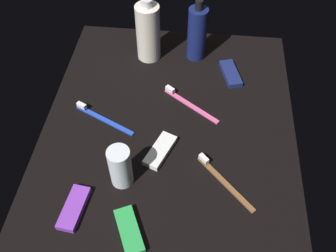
{
  "coord_description": "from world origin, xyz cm",
  "views": [
    {
      "loc": [
        -57.89,
        -5.97,
        74.19
      ],
      "look_at": [
        0.0,
        0.0,
        3.0
      ],
      "focal_mm": 39.98,
      "sensor_mm": 36.0,
      "label": 1
    }
  ],
  "objects_px": {
    "toothbrush_pink": "(188,103)",
    "snack_bar_purple": "(74,208)",
    "toothbrush_brown": "(222,179)",
    "snack_bar_navy": "(230,74)",
    "snack_bar_white": "(160,151)",
    "snack_bar_green": "(129,231)",
    "bodywash_bottle": "(148,32)",
    "deodorant_stick": "(120,167)",
    "lotion_bottle": "(197,33)",
    "toothbrush_blue": "(101,117)"
  },
  "relations": [
    {
      "from": "snack_bar_green",
      "to": "snack_bar_white",
      "type": "bearing_deg",
      "value": -36.15
    },
    {
      "from": "snack_bar_navy",
      "to": "snack_bar_white",
      "type": "xyz_separation_m",
      "value": [
        -0.29,
        0.17,
        0.0
      ]
    },
    {
      "from": "toothbrush_blue",
      "to": "toothbrush_brown",
      "type": "bearing_deg",
      "value": -116.11
    },
    {
      "from": "toothbrush_pink",
      "to": "toothbrush_brown",
      "type": "bearing_deg",
      "value": -157.68
    },
    {
      "from": "bodywash_bottle",
      "to": "snack_bar_purple",
      "type": "relative_size",
      "value": 1.85
    },
    {
      "from": "snack_bar_white",
      "to": "toothbrush_brown",
      "type": "bearing_deg",
      "value": -90.89
    },
    {
      "from": "toothbrush_brown",
      "to": "toothbrush_blue",
      "type": "bearing_deg",
      "value": 63.89
    },
    {
      "from": "snack_bar_white",
      "to": "snack_bar_purple",
      "type": "height_order",
      "value": "same"
    },
    {
      "from": "toothbrush_pink",
      "to": "toothbrush_blue",
      "type": "xyz_separation_m",
      "value": [
        -0.07,
        0.22,
        0.0
      ]
    },
    {
      "from": "bodywash_bottle",
      "to": "toothbrush_blue",
      "type": "bearing_deg",
      "value": 160.92
    },
    {
      "from": "snack_bar_purple",
      "to": "deodorant_stick",
      "type": "bearing_deg",
      "value": -39.78
    },
    {
      "from": "toothbrush_brown",
      "to": "snack_bar_white",
      "type": "relative_size",
      "value": 1.33
    },
    {
      "from": "lotion_bottle",
      "to": "snack_bar_navy",
      "type": "height_order",
      "value": "lotion_bottle"
    },
    {
      "from": "toothbrush_blue",
      "to": "snack_bar_purple",
      "type": "xyz_separation_m",
      "value": [
        -0.26,
        0.0,
        0.0
      ]
    },
    {
      "from": "bodywash_bottle",
      "to": "toothbrush_pink",
      "type": "bearing_deg",
      "value": -145.09
    },
    {
      "from": "snack_bar_purple",
      "to": "toothbrush_brown",
      "type": "bearing_deg",
      "value": -64.37
    },
    {
      "from": "toothbrush_pink",
      "to": "toothbrush_blue",
      "type": "bearing_deg",
      "value": 108.69
    },
    {
      "from": "snack_bar_green",
      "to": "lotion_bottle",
      "type": "bearing_deg",
      "value": -35.53
    },
    {
      "from": "snack_bar_navy",
      "to": "snack_bar_white",
      "type": "distance_m",
      "value": 0.34
    },
    {
      "from": "lotion_bottle",
      "to": "toothbrush_blue",
      "type": "relative_size",
      "value": 1.13
    },
    {
      "from": "toothbrush_brown",
      "to": "snack_bar_green",
      "type": "relative_size",
      "value": 1.33
    },
    {
      "from": "bodywash_bottle",
      "to": "toothbrush_pink",
      "type": "distance_m",
      "value": 0.24
    },
    {
      "from": "lotion_bottle",
      "to": "toothbrush_blue",
      "type": "bearing_deg",
      "value": 140.28
    },
    {
      "from": "snack_bar_white",
      "to": "snack_bar_navy",
      "type": "bearing_deg",
      "value": -8.12
    },
    {
      "from": "toothbrush_pink",
      "to": "snack_bar_white",
      "type": "bearing_deg",
      "value": 161.38
    },
    {
      "from": "toothbrush_pink",
      "to": "snack_bar_white",
      "type": "height_order",
      "value": "toothbrush_pink"
    },
    {
      "from": "snack_bar_navy",
      "to": "snack_bar_white",
      "type": "relative_size",
      "value": 1.0
    },
    {
      "from": "snack_bar_white",
      "to": "lotion_bottle",
      "type": "bearing_deg",
      "value": 12.16
    },
    {
      "from": "lotion_bottle",
      "to": "snack_bar_green",
      "type": "xyz_separation_m",
      "value": [
        -0.58,
        0.11,
        -0.08
      ]
    },
    {
      "from": "snack_bar_white",
      "to": "bodywash_bottle",
      "type": "bearing_deg",
      "value": 34.12
    },
    {
      "from": "toothbrush_pink",
      "to": "snack_bar_purple",
      "type": "relative_size",
      "value": 1.48
    },
    {
      "from": "bodywash_bottle",
      "to": "snack_bar_navy",
      "type": "xyz_separation_m",
      "value": [
        -0.06,
        -0.24,
        -0.08
      ]
    },
    {
      "from": "toothbrush_brown",
      "to": "lotion_bottle",
      "type": "bearing_deg",
      "value": 11.15
    },
    {
      "from": "bodywash_bottle",
      "to": "deodorant_stick",
      "type": "xyz_separation_m",
      "value": [
        -0.44,
        0.0,
        -0.03
      ]
    },
    {
      "from": "toothbrush_blue",
      "to": "snack_bar_white",
      "type": "bearing_deg",
      "value": -118.76
    },
    {
      "from": "toothbrush_blue",
      "to": "snack_bar_white",
      "type": "xyz_separation_m",
      "value": [
        -0.09,
        -0.16,
        0.0
      ]
    },
    {
      "from": "deodorant_stick",
      "to": "snack_bar_navy",
      "type": "xyz_separation_m",
      "value": [
        0.37,
        -0.25,
        -0.05
      ]
    },
    {
      "from": "lotion_bottle",
      "to": "toothbrush_brown",
      "type": "bearing_deg",
      "value": -168.85
    },
    {
      "from": "toothbrush_pink",
      "to": "toothbrush_brown",
      "type": "relative_size",
      "value": 1.11
    },
    {
      "from": "toothbrush_brown",
      "to": "snack_bar_purple",
      "type": "distance_m",
      "value": 0.33
    },
    {
      "from": "deodorant_stick",
      "to": "snack_bar_purple",
      "type": "relative_size",
      "value": 1.04
    },
    {
      "from": "toothbrush_brown",
      "to": "snack_bar_navy",
      "type": "height_order",
      "value": "toothbrush_brown"
    },
    {
      "from": "toothbrush_pink",
      "to": "snack_bar_purple",
      "type": "xyz_separation_m",
      "value": [
        -0.33,
        0.22,
        0.0
      ]
    },
    {
      "from": "snack_bar_navy",
      "to": "snack_bar_white",
      "type": "height_order",
      "value": "same"
    },
    {
      "from": "toothbrush_blue",
      "to": "snack_bar_purple",
      "type": "relative_size",
      "value": 1.61
    },
    {
      "from": "bodywash_bottle",
      "to": "toothbrush_blue",
      "type": "distance_m",
      "value": 0.29
    },
    {
      "from": "deodorant_stick",
      "to": "toothbrush_pink",
      "type": "xyz_separation_m",
      "value": [
        0.25,
        -0.13,
        -0.05
      ]
    },
    {
      "from": "deodorant_stick",
      "to": "snack_bar_navy",
      "type": "distance_m",
      "value": 0.45
    },
    {
      "from": "bodywash_bottle",
      "to": "deodorant_stick",
      "type": "relative_size",
      "value": 1.77
    },
    {
      "from": "lotion_bottle",
      "to": "snack_bar_green",
      "type": "bearing_deg",
      "value": 169.65
    }
  ]
}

